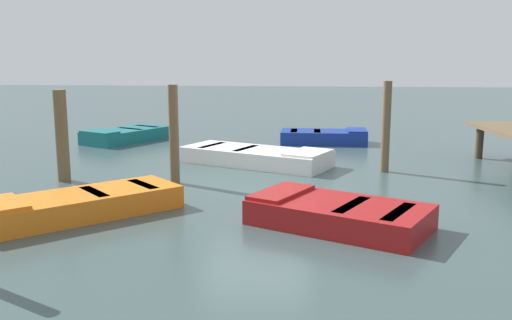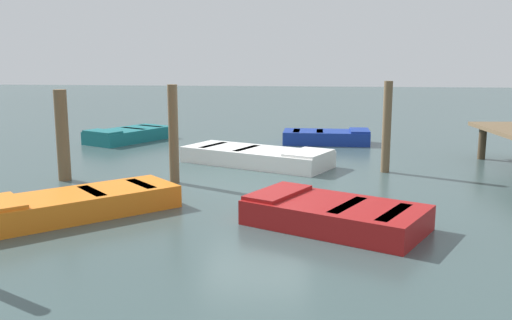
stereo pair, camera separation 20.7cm
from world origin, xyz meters
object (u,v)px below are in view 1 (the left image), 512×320
object	(u,v)px
rowboat_orange	(79,204)
mooring_piling_mid_left	(62,136)
mooring_piling_far_right	(386,127)
rowboat_blue	(324,137)
rowboat_white	(256,156)
rowboat_red	(338,213)
rowboat_teal	(125,135)
mooring_piling_near_right	(174,135)

from	to	relation	value
rowboat_orange	mooring_piling_mid_left	world-z (taller)	mooring_piling_mid_left
mooring_piling_mid_left	mooring_piling_far_right	xyz separation A→B (m)	(-1.71, 7.18, 0.07)
rowboat_blue	rowboat_white	bearing A→B (deg)	-115.36
rowboat_red	mooring_piling_far_right	bearing A→B (deg)	-79.25
rowboat_orange	rowboat_red	bearing A→B (deg)	134.28
rowboat_orange	rowboat_teal	bearing A→B (deg)	-120.41
rowboat_white	mooring_piling_near_right	world-z (taller)	mooring_piling_near_right
mooring_piling_far_right	rowboat_white	bearing A→B (deg)	-100.72
rowboat_teal	mooring_piling_near_right	distance (m)	6.62
rowboat_red	rowboat_blue	size ratio (longest dim) A/B	1.17
rowboat_blue	rowboat_teal	size ratio (longest dim) A/B	0.87
rowboat_orange	mooring_piling_mid_left	size ratio (longest dim) A/B	1.64
rowboat_red	rowboat_teal	world-z (taller)	same
rowboat_orange	mooring_piling_mid_left	distance (m)	3.16
rowboat_orange	rowboat_red	size ratio (longest dim) A/B	1.05
mooring_piling_mid_left	rowboat_orange	bearing A→B (deg)	28.76
rowboat_blue	rowboat_teal	distance (m)	6.40
rowboat_blue	mooring_piling_near_right	xyz separation A→B (m)	(6.05, -3.34, 0.85)
rowboat_red	rowboat_white	bearing A→B (deg)	-43.60
mooring_piling_mid_left	rowboat_red	bearing A→B (deg)	64.31
rowboat_orange	mooring_piling_near_right	bearing A→B (deg)	-154.69
rowboat_red	mooring_piling_far_right	size ratio (longest dim) A/B	1.46
rowboat_red	mooring_piling_mid_left	world-z (taller)	mooring_piling_mid_left
rowboat_white	mooring_piling_near_right	size ratio (longest dim) A/B	1.90
rowboat_teal	mooring_piling_far_right	size ratio (longest dim) A/B	1.43
rowboat_orange	rowboat_red	distance (m)	4.40
rowboat_red	rowboat_teal	bearing A→B (deg)	-26.55
mooring_piling_far_right	mooring_piling_near_right	bearing A→B (deg)	-70.05
rowboat_white	mooring_piling_near_right	xyz separation A→B (m)	(2.29, -1.55, 0.85)
rowboat_teal	mooring_piling_far_right	xyz separation A→B (m)	(4.11, 7.74, 0.86)
mooring_piling_near_right	rowboat_teal	bearing A→B (deg)	-152.26
rowboat_white	mooring_piling_mid_left	distance (m)	4.72
rowboat_orange	rowboat_teal	size ratio (longest dim) A/B	1.07
rowboat_orange	rowboat_teal	world-z (taller)	same
rowboat_orange	mooring_piling_far_right	xyz separation A→B (m)	(-4.39, 5.71, 0.86)
mooring_piling_near_right	mooring_piling_far_right	distance (m)	4.98
rowboat_red	rowboat_teal	size ratio (longest dim) A/B	1.02
rowboat_white	mooring_piling_mid_left	size ratio (longest dim) A/B	2.01
rowboat_blue	mooring_piling_near_right	world-z (taller)	mooring_piling_near_right
rowboat_red	rowboat_white	xyz separation A→B (m)	(-5.13, -1.82, -0.00)
mooring_piling_near_right	mooring_piling_mid_left	distance (m)	2.50
rowboat_red	mooring_piling_mid_left	bearing A→B (deg)	1.12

